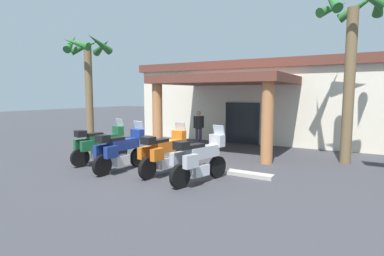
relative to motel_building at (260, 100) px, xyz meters
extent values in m
plane|color=#38383D|center=(0.09, -9.28, -2.17)|extent=(80.00, 80.00, 0.00)
cube|color=silver|center=(-0.01, 0.16, -0.26)|extent=(12.93, 6.33, 3.81)
cube|color=#1E2328|center=(0.09, -2.87, -1.12)|extent=(1.80, 0.16, 2.10)
cube|color=brown|center=(0.15, -5.01, 0.99)|extent=(5.86, 4.58, 0.35)
cylinder|color=#B27042|center=(-2.25, -6.88, -0.68)|extent=(0.44, 0.44, 2.98)
cylinder|color=#B27042|center=(2.67, -6.73, -0.68)|extent=(0.44, 0.44, 2.98)
cube|color=brown|center=(-0.01, 0.16, 1.86)|extent=(13.35, 6.75, 0.44)
cylinder|color=black|center=(-2.29, -9.23, -1.84)|extent=(0.30, 0.67, 0.66)
cylinder|color=black|center=(-2.67, -10.73, -1.84)|extent=(0.30, 0.67, 0.66)
cube|color=silver|center=(-2.49, -10.00, -1.80)|extent=(0.45, 0.62, 0.32)
cube|color=#19512D|center=(-2.45, -9.86, -1.29)|extent=(0.57, 1.19, 0.34)
cube|color=black|center=(-2.53, -10.20, -1.07)|extent=(0.42, 0.65, 0.10)
cube|color=#19512D|center=(-2.30, -9.25, -1.02)|extent=(0.48, 0.34, 0.36)
cube|color=#B2BCC6|center=(-2.28, -9.17, -0.74)|extent=(0.42, 0.21, 0.36)
cube|color=#19512D|center=(-2.88, -10.52, -1.41)|extent=(0.28, 0.47, 0.36)
cube|color=#19512D|center=(-2.38, -10.65, -1.41)|extent=(0.28, 0.47, 0.36)
cube|color=black|center=(-2.65, -10.68, -1.00)|extent=(0.43, 0.40, 0.22)
cylinder|color=black|center=(-0.99, -9.62, -1.84)|extent=(0.19, 0.67, 0.66)
cylinder|color=black|center=(-1.09, -11.16, -1.84)|extent=(0.19, 0.67, 0.66)
cube|color=silver|center=(-1.04, -10.41, -1.80)|extent=(0.36, 0.58, 0.32)
cube|color=navy|center=(-1.03, -10.26, -1.29)|extent=(0.38, 1.17, 0.34)
cube|color=black|center=(-1.05, -10.61, -1.07)|extent=(0.32, 0.62, 0.10)
cube|color=navy|center=(-0.99, -9.64, -1.02)|extent=(0.46, 0.27, 0.36)
cube|color=#B2BCC6|center=(-0.98, -9.56, -0.74)|extent=(0.41, 0.15, 0.36)
cube|color=navy|center=(-1.34, -11.00, -1.41)|extent=(0.21, 0.45, 0.36)
cube|color=navy|center=(-0.82, -11.03, -1.41)|extent=(0.21, 0.45, 0.36)
cube|color=black|center=(-1.09, -11.11, -1.00)|extent=(0.38, 0.34, 0.22)
cylinder|color=black|center=(0.46, -9.17, -1.84)|extent=(0.18, 0.67, 0.66)
cylinder|color=black|center=(0.35, -10.72, -1.84)|extent=(0.18, 0.67, 0.66)
cube|color=silver|center=(0.40, -9.97, -1.80)|extent=(0.36, 0.58, 0.32)
cube|color=orange|center=(0.41, -9.82, -1.29)|extent=(0.38, 1.17, 0.34)
cube|color=black|center=(0.39, -10.17, -1.07)|extent=(0.32, 0.62, 0.10)
cube|color=orange|center=(0.46, -9.19, -1.02)|extent=(0.46, 0.27, 0.36)
cube|color=#B2BCC6|center=(0.46, -9.11, -0.74)|extent=(0.41, 0.14, 0.36)
cube|color=orange|center=(0.10, -10.55, -1.41)|extent=(0.21, 0.45, 0.36)
cube|color=orange|center=(0.62, -10.59, -1.41)|extent=(0.21, 0.45, 0.36)
cube|color=black|center=(0.36, -10.67, -1.00)|extent=(0.38, 0.34, 0.22)
cylinder|color=black|center=(2.03, -9.44, -1.84)|extent=(0.29, 0.67, 0.66)
cylinder|color=black|center=(1.68, -10.95, -1.84)|extent=(0.29, 0.67, 0.66)
cube|color=silver|center=(1.85, -10.22, -1.80)|extent=(0.44, 0.62, 0.32)
cube|color=#B2B2B7|center=(1.88, -10.07, -1.29)|extent=(0.56, 1.19, 0.34)
cube|color=black|center=(1.80, -10.41, -1.07)|extent=(0.41, 0.65, 0.10)
cube|color=#B2B2B7|center=(2.03, -9.46, -1.02)|extent=(0.48, 0.33, 0.36)
cube|color=#B2BCC6|center=(2.05, -9.38, -0.74)|extent=(0.42, 0.21, 0.36)
cube|color=#B2B2B7|center=(1.46, -10.74, -1.41)|extent=(0.28, 0.47, 0.36)
cube|color=#B2B2B7|center=(1.96, -10.86, -1.41)|extent=(0.28, 0.47, 0.36)
cube|color=black|center=(1.69, -10.90, -1.00)|extent=(0.42, 0.39, 0.22)
cylinder|color=#3F334C|center=(-1.37, -4.94, -1.74)|extent=(0.14, 0.14, 0.86)
cylinder|color=#3F334C|center=(-1.26, -4.80, -1.74)|extent=(0.14, 0.14, 0.86)
cylinder|color=#262626|center=(-1.31, -4.87, -1.00)|extent=(0.32, 0.32, 0.61)
cylinder|color=#262626|center=(-1.46, -5.04, -0.97)|extent=(0.09, 0.09, 0.58)
cylinder|color=#262626|center=(-1.17, -4.71, -0.97)|extent=(0.09, 0.09, 0.58)
sphere|color=tan|center=(-1.31, -4.87, -0.55)|extent=(0.23, 0.23, 0.23)
cylinder|color=brown|center=(-5.53, -7.82, 0.15)|extent=(0.35, 0.35, 4.64)
cone|color=#236028|center=(-4.82, -7.75, 2.63)|extent=(0.50, 1.50, 0.87)
cone|color=#236028|center=(-5.31, -7.13, 2.60)|extent=(1.52, 0.80, 0.77)
cone|color=#236028|center=(-6.13, -7.41, 2.65)|extent=(1.12, 1.41, 0.93)
cone|color=#236028|center=(-6.13, -8.22, 2.72)|extent=(1.08, 1.36, 1.10)
cone|color=#236028|center=(-5.43, -8.53, 2.60)|extent=(1.52, 0.57, 0.76)
cylinder|color=brown|center=(5.14, -5.14, 0.62)|extent=(0.38, 0.38, 5.57)
cone|color=#236028|center=(5.29, -4.36, 3.63)|extent=(1.62, 0.65, 1.07)
cone|color=#236028|center=(4.43, -4.76, 3.57)|extent=(1.09, 1.60, 0.91)
cube|color=#ADA89E|center=(-0.32, -8.80, -2.11)|extent=(7.78, 0.36, 0.12)
camera|label=1|loc=(6.28, -17.79, 0.38)|focal=29.26mm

